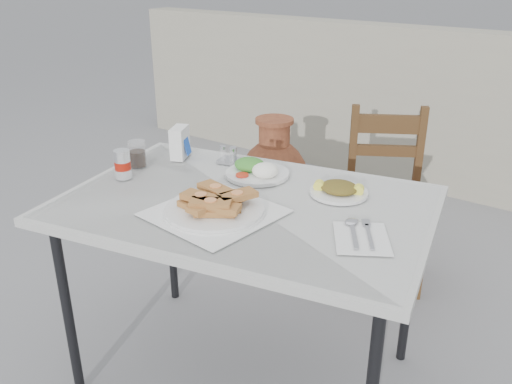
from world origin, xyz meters
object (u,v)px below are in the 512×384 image
Objects in this scene: soda_can at (123,164)px; chair at (385,195)px; cafe_table at (245,214)px; napkin_holder at (180,142)px; pide_plate at (214,204)px; terracotta_urn at (274,183)px; salad_chopped_plate at (339,189)px; condiment_caddy at (230,157)px; cola_glass at (137,155)px; salad_rice_plate at (257,170)px.

chair is at bearing 60.98° from soda_can.
cafe_table is 12.78× the size of soda_can.
pide_plate is at bearing -60.19° from napkin_holder.
terracotta_urn is (-0.11, 0.93, -0.54)m from napkin_holder.
salad_chopped_plate is at bearing -20.70° from napkin_holder.
salad_chopped_plate is (0.26, 0.26, 0.08)m from cafe_table.
napkin_holder is 0.18× the size of terracotta_urn.
soda_can is at bearing -121.37° from condiment_caddy.
cola_glass is at bearing -137.45° from napkin_holder.
napkin_holder reaches higher than cafe_table.
napkin_holder is (-0.52, 0.21, 0.13)m from cafe_table.
chair is at bearing 99.05° from salad_chopped_plate.
salad_chopped_plate reaches higher than terracotta_urn.
napkin_holder is (0.02, 0.32, 0.01)m from soda_can.
salad_rice_plate is 0.53m from cola_glass.
cola_glass is at bearing 163.23° from pide_plate.
cola_glass is at bearing 178.04° from cafe_table.
terracotta_urn is (-0.09, 1.25, -0.53)m from soda_can.
cola_glass is 0.40m from condiment_caddy.
salad_chopped_plate is 1.87× the size of condiment_caddy.
pide_plate is (-0.02, -0.15, 0.10)m from cafe_table.
cola_glass is 0.14× the size of terracotta_urn.
cafe_table is at bearing -64.14° from salad_rice_plate.
salad_chopped_plate is 1.34m from terracotta_urn.
salad_rice_plate is 2.24× the size of soda_can.
napkin_holder reaches higher than terracotta_urn.
soda_can reaches higher than salad_rice_plate.
cola_glass is (-0.60, 0.02, 0.11)m from cafe_table.
pide_plate is 0.57× the size of terracotta_urn.
cafe_table is 6.81× the size of salad_chopped_plate.
cafe_table is 0.18m from pide_plate.
cafe_table is 0.37m from salad_chopped_plate.
soda_can is (-0.80, -0.37, 0.04)m from salad_chopped_plate.
salad_rice_plate is 2.22× the size of condiment_caddy.
cafe_table is 3.43× the size of pide_plate.
pide_plate is at bearing -126.48° from chair.
chair is at bearing 29.37° from napkin_holder.
soda_can is 0.15× the size of terracotta_urn.
salad_rice_plate is at bearing -21.12° from napkin_holder.
condiment_caddy reaches higher than terracotta_urn.
chair is at bearing 55.83° from cola_glass.
chair is (-0.13, 0.83, -0.36)m from salad_chopped_plate.
pide_plate is 0.52m from condiment_caddy.
napkin_holder is 1.17m from chair.
salad_chopped_plate is 1.59× the size of napkin_holder.
cola_glass is at bearing -88.58° from terracotta_urn.
salad_chopped_plate is 0.56m from condiment_caddy.
salad_rice_plate is 1.89× the size of napkin_holder.
salad_rice_plate is 0.19m from condiment_caddy.
napkin_holder is 0.24m from condiment_caddy.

